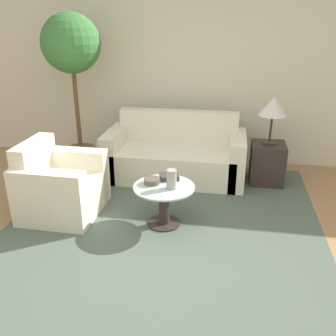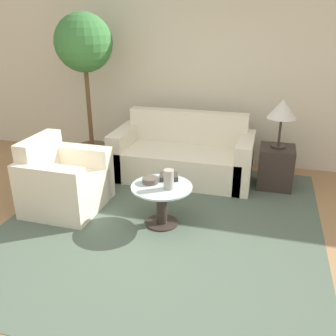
{
  "view_description": "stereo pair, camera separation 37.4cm",
  "coord_description": "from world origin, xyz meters",
  "px_view_note": "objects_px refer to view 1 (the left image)",
  "views": [
    {
      "loc": [
        0.66,
        -2.68,
        2.1
      ],
      "look_at": [
        0.04,
        1.01,
        0.55
      ],
      "focal_mm": 40.0,
      "sensor_mm": 36.0,
      "label": 1
    },
    {
      "loc": [
        1.02,
        -2.6,
        2.1
      ],
      "look_at": [
        0.04,
        1.01,
        0.55
      ],
      "focal_mm": 40.0,
      "sensor_mm": 36.0,
      "label": 2
    }
  ],
  "objects_px": {
    "coffee_table": "(164,200)",
    "book_stack": "(169,177)",
    "potted_plant": "(72,57)",
    "armchair": "(58,188)",
    "table_lamp": "(273,107)",
    "sofa_main": "(176,156)",
    "bowl": "(152,181)",
    "vase": "(172,179)"
  },
  "relations": [
    {
      "from": "sofa_main",
      "to": "bowl",
      "type": "height_order",
      "value": "sofa_main"
    },
    {
      "from": "table_lamp",
      "to": "sofa_main",
      "type": "bearing_deg",
      "value": 178.75
    },
    {
      "from": "coffee_table",
      "to": "table_lamp",
      "type": "xyz_separation_m",
      "value": [
        1.15,
        1.3,
        0.73
      ]
    },
    {
      "from": "armchair",
      "to": "potted_plant",
      "type": "distance_m",
      "value": 1.84
    },
    {
      "from": "sofa_main",
      "to": "armchair",
      "type": "height_order",
      "value": "sofa_main"
    },
    {
      "from": "sofa_main",
      "to": "table_lamp",
      "type": "xyz_separation_m",
      "value": [
        1.22,
        -0.03,
        0.73
      ]
    },
    {
      "from": "armchair",
      "to": "sofa_main",
      "type": "bearing_deg",
      "value": -41.39
    },
    {
      "from": "sofa_main",
      "to": "coffee_table",
      "type": "distance_m",
      "value": 1.33
    },
    {
      "from": "armchair",
      "to": "coffee_table",
      "type": "relative_size",
      "value": 1.39
    },
    {
      "from": "table_lamp",
      "to": "book_stack",
      "type": "xyz_separation_m",
      "value": [
        -1.13,
        -1.11,
        -0.54
      ]
    },
    {
      "from": "armchair",
      "to": "bowl",
      "type": "distance_m",
      "value": 1.1
    },
    {
      "from": "vase",
      "to": "book_stack",
      "type": "xyz_separation_m",
      "value": [
        -0.06,
        0.23,
        -0.08
      ]
    },
    {
      "from": "sofa_main",
      "to": "armchair",
      "type": "distance_m",
      "value": 1.69
    },
    {
      "from": "armchair",
      "to": "coffee_table",
      "type": "xyz_separation_m",
      "value": [
        1.22,
        -0.08,
        -0.0
      ]
    },
    {
      "from": "coffee_table",
      "to": "book_stack",
      "type": "height_order",
      "value": "book_stack"
    },
    {
      "from": "potted_plant",
      "to": "vase",
      "type": "distance_m",
      "value": 2.34
    },
    {
      "from": "book_stack",
      "to": "armchair",
      "type": "bearing_deg",
      "value": 168.65
    },
    {
      "from": "coffee_table",
      "to": "table_lamp",
      "type": "distance_m",
      "value": 1.89
    },
    {
      "from": "potted_plant",
      "to": "bowl",
      "type": "distance_m",
      "value": 2.18
    },
    {
      "from": "potted_plant",
      "to": "vase",
      "type": "relative_size",
      "value": 10.41
    },
    {
      "from": "sofa_main",
      "to": "coffee_table",
      "type": "bearing_deg",
      "value": -86.91
    },
    {
      "from": "sofa_main",
      "to": "vase",
      "type": "xyz_separation_m",
      "value": [
        0.16,
        -1.37,
        0.27
      ]
    },
    {
      "from": "coffee_table",
      "to": "sofa_main",
      "type": "bearing_deg",
      "value": 93.09
    },
    {
      "from": "armchair",
      "to": "potted_plant",
      "type": "xyz_separation_m",
      "value": [
        -0.25,
        1.29,
        1.29
      ]
    },
    {
      "from": "armchair",
      "to": "vase",
      "type": "xyz_separation_m",
      "value": [
        1.3,
        -0.12,
        0.26
      ]
    },
    {
      "from": "table_lamp",
      "to": "vase",
      "type": "bearing_deg",
      "value": -128.47
    },
    {
      "from": "sofa_main",
      "to": "potted_plant",
      "type": "relative_size",
      "value": 0.87
    },
    {
      "from": "vase",
      "to": "bowl",
      "type": "xyz_separation_m",
      "value": [
        -0.22,
        0.08,
        -0.07
      ]
    },
    {
      "from": "armchair",
      "to": "potted_plant",
      "type": "height_order",
      "value": "potted_plant"
    },
    {
      "from": "coffee_table",
      "to": "potted_plant",
      "type": "distance_m",
      "value": 2.39
    },
    {
      "from": "armchair",
      "to": "table_lamp",
      "type": "bearing_deg",
      "value": -61.57
    },
    {
      "from": "vase",
      "to": "table_lamp",
      "type": "bearing_deg",
      "value": 51.53
    },
    {
      "from": "armchair",
      "to": "book_stack",
      "type": "xyz_separation_m",
      "value": [
        1.24,
        0.11,
        0.18
      ]
    },
    {
      "from": "coffee_table",
      "to": "potted_plant",
      "type": "relative_size",
      "value": 0.3
    },
    {
      "from": "bowl",
      "to": "book_stack",
      "type": "relative_size",
      "value": 0.71
    },
    {
      "from": "armchair",
      "to": "bowl",
      "type": "relative_size",
      "value": 5.34
    },
    {
      "from": "potted_plant",
      "to": "vase",
      "type": "xyz_separation_m",
      "value": [
        1.55,
        -1.41,
        -1.03
      ]
    },
    {
      "from": "sofa_main",
      "to": "vase",
      "type": "distance_m",
      "value": 1.41
    },
    {
      "from": "table_lamp",
      "to": "book_stack",
      "type": "distance_m",
      "value": 1.68
    },
    {
      "from": "sofa_main",
      "to": "potted_plant",
      "type": "bearing_deg",
      "value": 178.27
    },
    {
      "from": "potted_plant",
      "to": "book_stack",
      "type": "height_order",
      "value": "potted_plant"
    },
    {
      "from": "table_lamp",
      "to": "potted_plant",
      "type": "distance_m",
      "value": 2.68
    }
  ]
}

